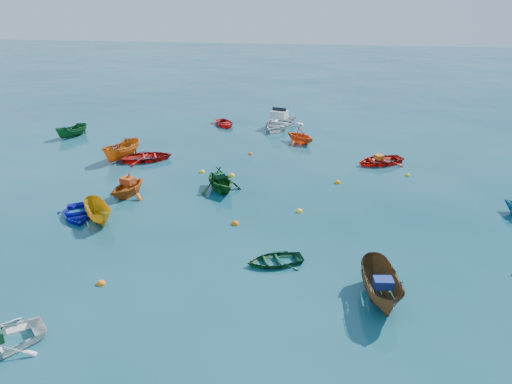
# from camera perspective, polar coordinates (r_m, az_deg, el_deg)

# --- Properties ---
(ground) EXTENTS (160.00, 160.00, 0.00)m
(ground) POSITION_cam_1_polar(r_m,az_deg,el_deg) (22.30, -1.86, -5.86)
(ground) COLOR #0A3648
(ground) RESTS_ON ground
(dinghy_blue_sw) EXTENTS (2.92, 3.17, 0.54)m
(dinghy_blue_sw) POSITION_cam_1_polar(r_m,az_deg,el_deg) (26.22, -19.74, -2.71)
(dinghy_blue_sw) COLOR #0D10AA
(dinghy_blue_sw) RESTS_ON ground
(sampan_brown_mid) EXTENTS (1.69, 3.55, 1.32)m
(sampan_brown_mid) POSITION_cam_1_polar(r_m,az_deg,el_deg) (19.16, 14.00, -11.86)
(sampan_brown_mid) COLOR #4F371C
(sampan_brown_mid) RESTS_ON ground
(dinghy_orange_w) EXTENTS (2.90, 3.12, 1.34)m
(dinghy_orange_w) POSITION_cam_1_polar(r_m,az_deg,el_deg) (28.04, -14.34, -0.39)
(dinghy_orange_w) COLOR #BC5111
(dinghy_orange_w) RESTS_ON ground
(sampan_yellow_mid) EXTENTS (2.54, 2.85, 1.08)m
(sampan_yellow_mid) POSITION_cam_1_polar(r_m,az_deg,el_deg) (25.47, -17.44, -3.16)
(sampan_yellow_mid) COLOR #C38C11
(sampan_yellow_mid) RESTS_ON ground
(dinghy_green_e) EXTENTS (2.82, 2.44, 0.49)m
(dinghy_green_e) POSITION_cam_1_polar(r_m,az_deg,el_deg) (20.80, 2.12, -8.13)
(dinghy_green_e) COLOR #0F4424
(dinghy_green_e) RESTS_ON ground
(dinghy_red_nw) EXTENTS (3.90, 3.39, 0.68)m
(dinghy_red_nw) POSITION_cam_1_polar(r_m,az_deg,el_deg) (33.43, -12.33, 3.56)
(dinghy_red_nw) COLOR #AA110E
(dinghy_red_nw) RESTS_ON ground
(sampan_orange_n) EXTENTS (2.27, 3.49, 1.26)m
(sampan_orange_n) POSITION_cam_1_polar(r_m,az_deg,el_deg) (34.10, -15.00, 3.69)
(sampan_orange_n) COLOR #C16012
(sampan_orange_n) RESTS_ON ground
(dinghy_green_n) EXTENTS (3.54, 3.63, 1.45)m
(dinghy_green_n) POSITION_cam_1_polar(r_m,az_deg,el_deg) (27.92, -4.11, 0.19)
(dinghy_green_n) COLOR #104815
(dinghy_green_n) RESTS_ON ground
(dinghy_red_ne) EXTENTS (3.79, 3.41, 0.65)m
(dinghy_red_ne) POSITION_cam_1_polar(r_m,az_deg,el_deg) (33.02, 13.92, 3.17)
(dinghy_red_ne) COLOR red
(dinghy_red_ne) RESTS_ON ground
(dinghy_red_far) EXTENTS (2.98, 3.26, 0.55)m
(dinghy_red_far) POSITION_cam_1_polar(r_m,az_deg,el_deg) (41.07, -3.63, 7.60)
(dinghy_red_far) COLOR red
(dinghy_red_far) RESTS_ON ground
(dinghy_orange_far) EXTENTS (3.25, 3.20, 1.30)m
(dinghy_orange_far) POSITION_cam_1_polar(r_m,az_deg,el_deg) (36.49, 5.02, 5.62)
(dinghy_orange_far) COLOR #E65415
(dinghy_orange_far) RESTS_ON ground
(sampan_green_far) EXTENTS (2.16, 2.75, 1.01)m
(sampan_green_far) POSITION_cam_1_polar(r_m,az_deg,el_deg) (40.29, -20.20, 5.94)
(sampan_green_far) COLOR #12501E
(sampan_green_far) RESTS_ON ground
(motorboat_white) EXTENTS (4.29, 5.17, 1.53)m
(motorboat_white) POSITION_cam_1_polar(r_m,az_deg,el_deg) (40.42, 2.65, 7.37)
(motorboat_white) COLOR silver
(motorboat_white) RESTS_ON ground
(tarp_blue_a) EXTENTS (0.73, 0.59, 0.33)m
(tarp_blue_a) POSITION_cam_1_polar(r_m,az_deg,el_deg) (18.59, 14.33, -10.02)
(tarp_blue_a) COLOR navy
(tarp_blue_a) RESTS_ON sampan_brown_mid
(tarp_orange_a) EXTENTS (0.85, 0.74, 0.35)m
(tarp_orange_a) POSITION_cam_1_polar(r_m,az_deg,el_deg) (27.77, -14.44, 1.25)
(tarp_orange_a) COLOR #B93913
(tarp_orange_a) RESTS_ON dinghy_orange_w
(tarp_green_b) EXTENTS (0.71, 0.68, 0.27)m
(tarp_green_b) POSITION_cam_1_polar(r_m,az_deg,el_deg) (27.68, -4.24, 1.91)
(tarp_green_b) COLOR #114424
(tarp_green_b) RESTS_ON dinghy_green_n
(tarp_orange_b) EXTENTS (0.64, 0.70, 0.27)m
(tarp_orange_b) POSITION_cam_1_polar(r_m,az_deg,el_deg) (32.82, 13.85, 3.91)
(tarp_orange_b) COLOR orange
(tarp_orange_b) RESTS_ON dinghy_red_ne
(buoy_or_a) EXTENTS (0.35, 0.35, 0.35)m
(buoy_or_a) POSITION_cam_1_polar(r_m,az_deg,el_deg) (20.36, -17.28, -10.02)
(buoy_or_a) COLOR orange
(buoy_or_a) RESTS_ON ground
(buoy_ye_a) EXTENTS (0.34, 0.34, 0.34)m
(buoy_ye_a) POSITION_cam_1_polar(r_m,az_deg,el_deg) (25.33, 4.96, -2.27)
(buoy_ye_a) COLOR yellow
(buoy_ye_a) RESTS_ON ground
(buoy_or_c) EXTENTS (0.37, 0.37, 0.37)m
(buoy_or_c) POSITION_cam_1_polar(r_m,az_deg,el_deg) (23.98, -2.40, -3.70)
(buoy_or_c) COLOR #D06B0B
(buoy_or_c) RESTS_ON ground
(buoy_ye_c) EXTENTS (0.35, 0.35, 0.35)m
(buoy_ye_c) POSITION_cam_1_polar(r_m,az_deg,el_deg) (30.70, -6.19, 2.25)
(buoy_ye_c) COLOR yellow
(buoy_ye_c) RESTS_ON ground
(buoy_or_d) EXTENTS (0.36, 0.36, 0.36)m
(buoy_or_d) POSITION_cam_1_polar(r_m,az_deg,el_deg) (29.25, 9.31, 1.01)
(buoy_or_d) COLOR orange
(buoy_or_d) RESTS_ON ground
(buoy_ye_d) EXTENTS (0.39, 0.39, 0.39)m
(buoy_ye_d) POSITION_cam_1_polar(r_m,az_deg,el_deg) (29.94, -2.80, 1.81)
(buoy_ye_d) COLOR yellow
(buoy_ye_d) RESTS_ON ground
(buoy_or_e) EXTENTS (0.29, 0.29, 0.29)m
(buoy_or_e) POSITION_cam_1_polar(r_m,az_deg,el_deg) (33.82, -0.65, 4.32)
(buoy_or_e) COLOR #FF5C0D
(buoy_or_e) RESTS_ON ground
(buoy_ye_e) EXTENTS (0.29, 0.29, 0.29)m
(buoy_ye_e) POSITION_cam_1_polar(r_m,az_deg,el_deg) (31.31, 16.91, 1.77)
(buoy_ye_e) COLOR gold
(buoy_ye_e) RESTS_ON ground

